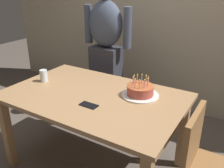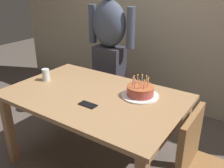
{
  "view_description": "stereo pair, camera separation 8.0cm",
  "coord_description": "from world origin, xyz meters",
  "px_view_note": "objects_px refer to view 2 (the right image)",
  "views": [
    {
      "loc": [
        1.1,
        -1.5,
        1.62
      ],
      "look_at": [
        0.14,
        0.07,
        0.84
      ],
      "focal_mm": 39.03,
      "sensor_mm": 36.0,
      "label": 1
    },
    {
      "loc": [
        1.16,
        -1.45,
        1.62
      ],
      "look_at": [
        0.14,
        0.07,
        0.84
      ],
      "focal_mm": 39.03,
      "sensor_mm": 36.0,
      "label": 2
    }
  ],
  "objects_px": {
    "water_glass_near": "(46,75)",
    "cell_phone": "(88,105)",
    "person_man_bearded": "(109,51)",
    "dining_chair": "(202,167)",
    "birthday_cake": "(140,92)"
  },
  "relations": [
    {
      "from": "birthday_cake",
      "to": "water_glass_near",
      "type": "distance_m",
      "value": 0.93
    },
    {
      "from": "person_man_bearded",
      "to": "dining_chair",
      "type": "distance_m",
      "value": 1.68
    },
    {
      "from": "water_glass_near",
      "to": "dining_chair",
      "type": "height_order",
      "value": "dining_chair"
    },
    {
      "from": "cell_phone",
      "to": "dining_chair",
      "type": "distance_m",
      "value": 0.91
    },
    {
      "from": "water_glass_near",
      "to": "cell_phone",
      "type": "distance_m",
      "value": 0.68
    },
    {
      "from": "cell_phone",
      "to": "birthday_cake",
      "type": "bearing_deg",
      "value": 55.66
    },
    {
      "from": "water_glass_near",
      "to": "person_man_bearded",
      "type": "distance_m",
      "value": 0.84
    },
    {
      "from": "person_man_bearded",
      "to": "cell_phone",
      "type": "bearing_deg",
      "value": 115.88
    },
    {
      "from": "water_glass_near",
      "to": "cell_phone",
      "type": "xyz_separation_m",
      "value": [
        0.65,
        -0.17,
        -0.05
      ]
    },
    {
      "from": "person_man_bearded",
      "to": "dining_chair",
      "type": "relative_size",
      "value": 1.9
    },
    {
      "from": "birthday_cake",
      "to": "cell_phone",
      "type": "height_order",
      "value": "birthday_cake"
    },
    {
      "from": "birthday_cake",
      "to": "water_glass_near",
      "type": "bearing_deg",
      "value": -168.22
    },
    {
      "from": "person_man_bearded",
      "to": "birthday_cake",
      "type": "bearing_deg",
      "value": 139.61
    },
    {
      "from": "dining_chair",
      "to": "water_glass_near",
      "type": "bearing_deg",
      "value": 86.43
    },
    {
      "from": "birthday_cake",
      "to": "person_man_bearded",
      "type": "height_order",
      "value": "person_man_bearded"
    }
  ]
}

